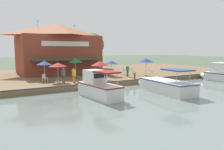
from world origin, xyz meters
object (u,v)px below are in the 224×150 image
Objects in this scene: tree_downstream_bank at (92,45)px; person_mid_patio at (74,74)px; person_near_entrance at (63,73)px; waterfront_restaurant at (57,48)px; cafe_chair_under_first_umbrella at (132,70)px; patio_umbrella_mid_patio_right at (146,60)px; motorboat_distant_upstream at (162,85)px; motorboat_outer_channel at (96,87)px; patio_umbrella_near_quay_edge at (76,61)px; patio_umbrella_mid_patio_left at (58,65)px; cafe_chair_beside_entrance at (124,72)px; cafe_chair_mid_patio at (44,77)px; mooring_post at (135,76)px; patio_umbrella_far_corner at (44,63)px; person_at_quay_edge at (128,69)px; cafe_chair_back_row_seat at (150,69)px; patio_umbrella_back_row at (100,63)px; patio_umbrella_by_entrance at (111,62)px.

person_mid_patio is at bearing -31.47° from tree_downstream_bank.
person_near_entrance is at bearing -110.07° from person_mid_patio.
waterfront_restaurant is 12.47m from cafe_chair_under_first_umbrella.
patio_umbrella_mid_patio_right is 9.31m from motorboat_distant_upstream.
patio_umbrella_near_quay_edge is at bearing 170.28° from motorboat_outer_channel.
cafe_chair_under_first_umbrella is at bearing -179.82° from patio_umbrella_mid_patio_right.
person_mid_patio is at bearing -68.91° from cafe_chair_under_first_umbrella.
cafe_chair_beside_entrance is (-2.29, 10.52, -1.52)m from patio_umbrella_mid_patio_left.
patio_umbrella_mid_patio_left is 2.66× the size of cafe_chair_mid_patio.
person_near_entrance is at bearing 38.79° from cafe_chair_mid_patio.
patio_umbrella_mid_patio_left reaches higher than mooring_post.
patio_umbrella_far_corner is at bearing -43.04° from tree_downstream_bank.
patio_umbrella_near_quay_edge reaches higher than mooring_post.
cafe_chair_beside_entrance is (1.02, -2.10, 0.00)m from cafe_chair_under_first_umbrella.
cafe_chair_mid_patio is (-1.49, -13.82, -1.70)m from patio_umbrella_mid_patio_right.
person_at_quay_edge is at bearing 94.91° from person_near_entrance.
cafe_chair_back_row_seat is at bearing 105.06° from person_mid_patio.
patio_umbrella_mid_patio_right is at bearing 0.18° from cafe_chair_under_first_umbrella.
patio_umbrella_near_quay_edge is 7.12m from person_at_quay_edge.
cafe_chair_mid_patio is at bearing -15.55° from patio_umbrella_far_corner.
mooring_post is at bearing 75.82° from person_mid_patio.
patio_umbrella_back_row is 7.69m from patio_umbrella_mid_patio_right.
cafe_chair_under_first_umbrella is (-0.38, -3.42, 0.00)m from cafe_chair_back_row_seat.
patio_umbrella_far_corner reaches higher than cafe_chair_under_first_umbrella.
patio_umbrella_far_corner is at bearing -85.47° from cafe_chair_under_first_umbrella.
cafe_chair_back_row_seat is 3.44m from cafe_chair_under_first_umbrella.
cafe_chair_beside_entrance is at bearing 94.18° from cafe_chair_mid_patio.
waterfront_restaurant reaches higher than cafe_chair_beside_entrance.
patio_umbrella_near_quay_edge is (8.66, -0.28, -1.62)m from waterfront_restaurant.
waterfront_restaurant reaches higher than motorboat_outer_channel.
patio_umbrella_by_entrance is (0.53, 8.92, -0.17)m from patio_umbrella_far_corner.
tree_downstream_bank is at bearing 147.22° from patio_umbrella_near_quay_edge.
patio_umbrella_mid_patio_left is 13.14m from cafe_chair_under_first_umbrella.
patio_umbrella_by_entrance is 0.89× the size of patio_umbrella_mid_patio_right.
person_near_entrance is 10.81m from motorboat_distant_upstream.
cafe_chair_under_first_umbrella is at bearing 97.50° from patio_umbrella_near_quay_edge.
cafe_chair_mid_patio is (0.80, -0.22, -1.63)m from patio_umbrella_far_corner.
motorboat_outer_channel reaches higher than person_mid_patio.
patio_umbrella_back_row reaches higher than cafe_chair_under_first_umbrella.
patio_umbrella_near_quay_edge reaches higher than patio_umbrella_back_row.
patio_umbrella_back_row reaches higher than patio_umbrella_mid_patio_left.
motorboat_distant_upstream is (8.22, -1.44, -0.85)m from person_at_quay_edge.
patio_umbrella_mid_patio_left is 9.72m from person_at_quay_edge.
person_at_quay_edge is at bearing 79.22° from patio_umbrella_far_corner.
motorboat_outer_channel is (8.88, -1.52, -1.94)m from patio_umbrella_near_quay_edge.
waterfront_restaurant is 5.59× the size of patio_umbrella_by_entrance.
waterfront_restaurant reaches higher than cafe_chair_back_row_seat.
waterfront_restaurant is 12.67m from person_at_quay_edge.
motorboat_outer_channel is (7.06, -8.28, -0.64)m from person_at_quay_edge.
patio_umbrella_mid_patio_right is 2.91× the size of cafe_chair_beside_entrance.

